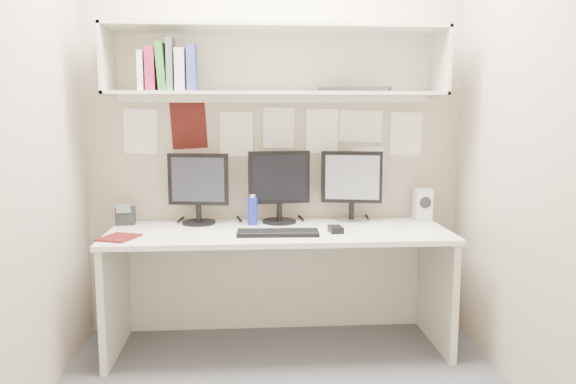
{
  "coord_description": "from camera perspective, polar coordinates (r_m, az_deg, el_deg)",
  "views": [
    {
      "loc": [
        -0.18,
        -2.6,
        1.42
      ],
      "look_at": [
        0.03,
        0.35,
        1.0
      ],
      "focal_mm": 35.0,
      "sensor_mm": 36.0,
      "label": 1
    }
  ],
  "objects": [
    {
      "name": "wall_back",
      "position": [
        3.61,
        -1.27,
        6.21
      ],
      "size": [
        2.4,
        0.02,
        2.6
      ],
      "primitive_type": "cube",
      "color": "tan",
      "rests_on": "ground"
    },
    {
      "name": "wall_front",
      "position": [
        1.62,
        2.29,
        3.91
      ],
      "size": [
        2.4,
        0.02,
        2.6
      ],
      "primitive_type": "cube",
      "color": "tan",
      "rests_on": "ground"
    },
    {
      "name": "wall_left",
      "position": [
        2.8,
        -25.59,
        4.89
      ],
      "size": [
        0.02,
        2.0,
        2.6
      ],
      "primitive_type": "cube",
      "color": "tan",
      "rests_on": "ground"
    },
    {
      "name": "wall_right",
      "position": [
        2.95,
        23.88,
        5.11
      ],
      "size": [
        0.02,
        2.0,
        2.6
      ],
      "primitive_type": "cube",
      "color": "tan",
      "rests_on": "ground"
    },
    {
      "name": "desk",
      "position": [
        3.42,
        -0.92,
        -9.8
      ],
      "size": [
        2.0,
        0.7,
        0.73
      ],
      "color": "white",
      "rests_on": "floor"
    },
    {
      "name": "overhead_hutch",
      "position": [
        3.48,
        -1.17,
        13.06
      ],
      "size": [
        2.0,
        0.38,
        0.4
      ],
      "color": "beige",
      "rests_on": "wall_back"
    },
    {
      "name": "pinned_papers",
      "position": [
        3.61,
        -1.26,
        5.41
      ],
      "size": [
        1.92,
        0.01,
        0.48
      ],
      "primitive_type": null,
      "color": "white",
      "rests_on": "wall_back"
    },
    {
      "name": "monitor_left",
      "position": [
        3.52,
        -9.11,
        0.67
      ],
      "size": [
        0.38,
        0.21,
        0.44
      ],
      "rotation": [
        0.0,
        0.0,
        -0.17
      ],
      "color": "black",
      "rests_on": "desk"
    },
    {
      "name": "monitor_center",
      "position": [
        3.51,
        -0.9,
        0.86
      ],
      "size": [
        0.39,
        0.21,
        0.45
      ],
      "rotation": [
        0.0,
        0.0,
        0.14
      ],
      "color": "black",
      "rests_on": "desk"
    },
    {
      "name": "monitor_right",
      "position": [
        3.56,
        6.49,
        0.89
      ],
      "size": [
        0.38,
        0.21,
        0.45
      ],
      "rotation": [
        0.0,
        0.0,
        -0.2
      ],
      "color": "#A5A5AA",
      "rests_on": "desk"
    },
    {
      "name": "keyboard",
      "position": [
        3.19,
        -1.04,
        -4.17
      ],
      "size": [
        0.47,
        0.18,
        0.02
      ],
      "primitive_type": "cube",
      "rotation": [
        0.0,
        0.0,
        -0.04
      ],
      "color": "black",
      "rests_on": "desk"
    },
    {
      "name": "mouse",
      "position": [
        3.26,
        4.86,
        -3.8
      ],
      "size": [
        0.08,
        0.12,
        0.04
      ],
      "primitive_type": "cube",
      "rotation": [
        0.0,
        0.0,
        0.09
      ],
      "color": "black",
      "rests_on": "desk"
    },
    {
      "name": "speaker",
      "position": [
        3.69,
        13.51,
        -1.24
      ],
      "size": [
        0.1,
        0.11,
        0.21
      ],
      "rotation": [
        0.0,
        0.0,
        -0.01
      ],
      "color": "beige",
      "rests_on": "desk"
    },
    {
      "name": "blue_bottle",
      "position": [
        3.46,
        -3.61,
        -1.89
      ],
      "size": [
        0.06,
        0.06,
        0.19
      ],
      "color": "#152195",
      "rests_on": "desk"
    },
    {
      "name": "maroon_notebook",
      "position": [
        3.23,
        -16.78,
        -4.45
      ],
      "size": [
        0.23,
        0.26,
        0.01
      ],
      "primitive_type": "cube",
      "rotation": [
        0.0,
        0.0,
        -0.37
      ],
      "color": "#520E0E",
      "rests_on": "desk"
    },
    {
      "name": "desk_phone",
      "position": [
        3.62,
        -16.19,
        -2.32
      ],
      "size": [
        0.12,
        0.11,
        0.14
      ],
      "rotation": [
        0.0,
        0.0,
        0.1
      ],
      "color": "black",
      "rests_on": "desk"
    },
    {
      "name": "book_stack",
      "position": [
        3.39,
        -12.03,
        12.17
      ],
      "size": [
        0.32,
        0.18,
        0.3
      ],
      "color": "white",
      "rests_on": "overhead_hutch"
    },
    {
      "name": "hutch_tray",
      "position": [
        3.49,
        6.8,
        10.28
      ],
      "size": [
        0.45,
        0.3,
        0.03
      ],
      "primitive_type": "cube",
      "rotation": [
        0.0,
        0.0,
        -0.35
      ],
      "color": "black",
      "rests_on": "overhead_hutch"
    }
  ]
}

